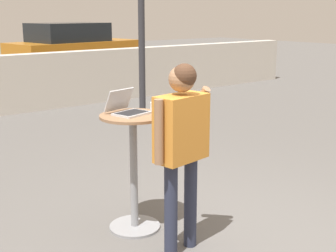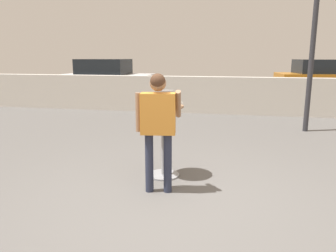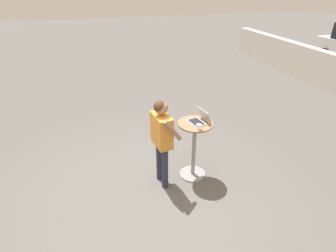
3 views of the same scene
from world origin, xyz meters
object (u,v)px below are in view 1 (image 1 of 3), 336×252
(cafe_table, at_px, (134,164))
(coffee_mug, at_px, (155,107))
(parked_car_near_street, at_px, (73,49))
(laptop, at_px, (127,108))
(standing_person, at_px, (181,136))

(cafe_table, height_order, coffee_mug, coffee_mug)
(coffee_mug, xyz_separation_m, parked_car_near_street, (4.58, 10.37, -0.29))
(parked_car_near_street, bearing_deg, laptop, -115.13)
(laptop, bearing_deg, standing_person, -83.96)
(cafe_table, bearing_deg, laptop, 100.02)
(cafe_table, height_order, parked_car_near_street, parked_car_near_street)
(laptop, relative_size, coffee_mug, 3.28)
(cafe_table, distance_m, coffee_mug, 0.55)
(cafe_table, bearing_deg, coffee_mug, -7.24)
(cafe_table, height_order, standing_person, standing_person)
(standing_person, bearing_deg, cafe_table, 95.57)
(cafe_table, relative_size, standing_person, 0.68)
(cafe_table, xyz_separation_m, parked_car_near_street, (4.81, 10.34, 0.21))
(standing_person, relative_size, parked_car_near_street, 0.37)
(coffee_mug, relative_size, standing_person, 0.07)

